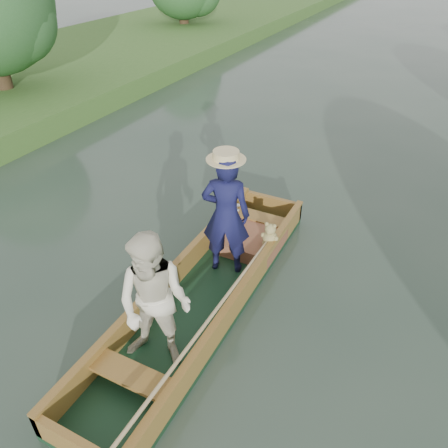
% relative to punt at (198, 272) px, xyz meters
% --- Properties ---
extents(ground, '(120.00, 120.00, 0.00)m').
position_rel_punt_xyz_m(ground, '(-0.02, 0.16, -0.67)').
color(ground, '#283D30').
rests_on(ground, ground).
extents(trees_far, '(22.77, 15.39, 4.52)m').
position_rel_punt_xyz_m(trees_far, '(0.95, 8.14, 1.78)').
color(trees_far, '#47331E').
rests_on(trees_far, ground).
extents(punt, '(1.14, 5.00, 1.96)m').
position_rel_punt_xyz_m(punt, '(0.00, 0.00, 0.00)').
color(punt, '#13321C').
rests_on(punt, ground).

